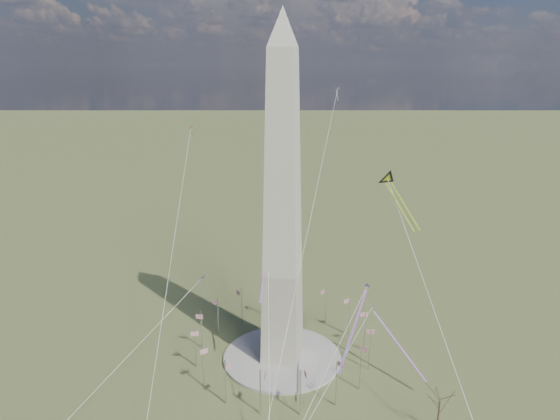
# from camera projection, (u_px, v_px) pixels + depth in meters

# --- Properties ---
(ground) EXTENTS (2000.00, 2000.00, 0.00)m
(ground) POSITION_uv_depth(u_px,v_px,m) (282.00, 358.00, 152.70)
(ground) COLOR #566030
(ground) RESTS_ON ground
(plaza) EXTENTS (36.00, 36.00, 0.80)m
(plaza) POSITION_uv_depth(u_px,v_px,m) (282.00, 357.00, 152.59)
(plaza) COLOR #A19993
(plaza) RESTS_ON ground
(washington_monument) EXTENTS (15.56, 15.56, 100.00)m
(washington_monument) POSITION_uv_depth(u_px,v_px,m) (283.00, 208.00, 139.35)
(washington_monument) COLOR #A89E8D
(washington_monument) RESTS_ON plaza
(flagpole_ring) EXTENTS (54.40, 54.40, 13.00)m
(flagpole_ring) POSITION_uv_depth(u_px,v_px,m) (282.00, 337.00, 150.68)
(flagpole_ring) COLOR silver
(flagpole_ring) RESTS_ON ground
(tree_near) EXTENTS (7.50, 7.50, 13.13)m
(tree_near) POSITION_uv_depth(u_px,v_px,m) (440.00, 399.00, 119.55)
(tree_near) COLOR #49332C
(tree_near) RESTS_ON ground
(kite_delta_black) EXTENTS (13.00, 16.21, 14.07)m
(kite_delta_black) POSITION_uv_depth(u_px,v_px,m) (389.00, 182.00, 142.63)
(kite_delta_black) COLOR black
(kite_delta_black) RESTS_ON ground
(kite_diamond_purple) EXTENTS (2.15, 2.81, 8.21)m
(kite_diamond_purple) POSITION_uv_depth(u_px,v_px,m) (202.00, 281.00, 155.38)
(kite_diamond_purple) COLOR #321561
(kite_diamond_purple) RESTS_ON ground
(kite_streamer_left) EXTENTS (6.28, 21.47, 14.95)m
(kite_streamer_left) POSITION_uv_depth(u_px,v_px,m) (358.00, 315.00, 127.94)
(kite_streamer_left) COLOR #FF2857
(kite_streamer_left) RESTS_ON ground
(kite_streamer_mid) EXTENTS (3.82, 19.64, 13.51)m
(kite_streamer_mid) POSITION_uv_depth(u_px,v_px,m) (265.00, 259.00, 144.35)
(kite_streamer_mid) COLOR #FF2857
(kite_streamer_mid) RESTS_ON ground
(kite_streamer_right) EXTENTS (16.90, 14.97, 14.64)m
(kite_streamer_right) POSITION_uv_depth(u_px,v_px,m) (390.00, 333.00, 142.17)
(kite_streamer_right) COLOR #FF2857
(kite_streamer_right) RESTS_ON ground
(kite_small_red) EXTENTS (1.45, 2.18, 4.66)m
(kite_small_red) POSITION_uv_depth(u_px,v_px,m) (191.00, 128.00, 180.67)
(kite_small_red) COLOR red
(kite_small_red) RESTS_ON ground
(kite_small_white) EXTENTS (1.30, 1.92, 4.75)m
(kite_small_white) POSITION_uv_depth(u_px,v_px,m) (338.00, 91.00, 169.76)
(kite_small_white) COLOR silver
(kite_small_white) RESTS_ON ground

